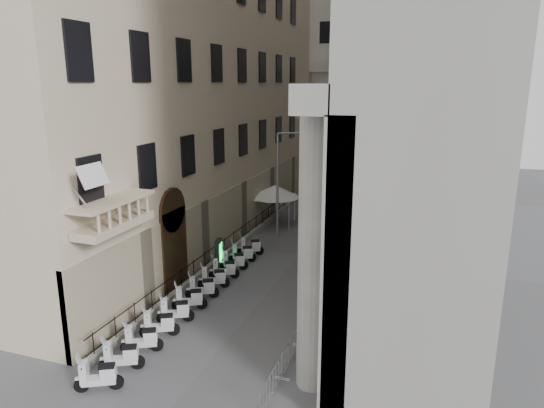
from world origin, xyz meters
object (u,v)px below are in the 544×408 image
(street_lamp, at_px, (281,176))
(pedestrian_b, at_px, (357,192))
(security_tent, at_px, (277,192))
(pedestrian_a, at_px, (324,238))
(info_kiosk, at_px, (219,255))
(scooter_0, at_px, (100,390))

(street_lamp, height_order, pedestrian_b, street_lamp)
(security_tent, bearing_deg, pedestrian_b, 63.21)
(security_tent, distance_m, pedestrian_a, 7.31)
(pedestrian_b, bearing_deg, pedestrian_a, 109.61)
(pedestrian_a, bearing_deg, street_lamp, -52.85)
(info_kiosk, bearing_deg, street_lamp, 65.25)
(security_tent, bearing_deg, scooter_0, -88.33)
(info_kiosk, bearing_deg, security_tent, 76.22)
(street_lamp, xyz_separation_m, pedestrian_a, (3.62, -2.08, -3.55))
(scooter_0, relative_size, pedestrian_a, 0.81)
(security_tent, height_order, pedestrian_b, security_tent)
(security_tent, relative_size, pedestrian_b, 2.07)
(scooter_0, height_order, info_kiosk, info_kiosk)
(security_tent, bearing_deg, info_kiosk, -91.19)
(pedestrian_b, bearing_deg, info_kiosk, 94.61)
(security_tent, distance_m, street_lamp, 3.79)
(security_tent, relative_size, pedestrian_a, 2.07)
(scooter_0, relative_size, pedestrian_b, 0.81)
(scooter_0, height_order, street_lamp, street_lamp)
(security_tent, height_order, street_lamp, street_lamp)
(info_kiosk, bearing_deg, pedestrian_b, 63.25)
(street_lamp, relative_size, pedestrian_b, 4.07)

